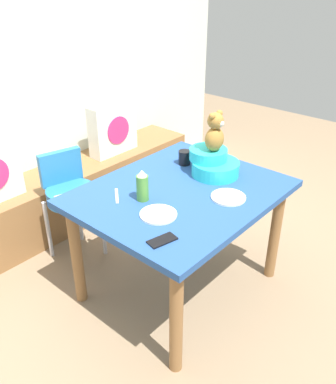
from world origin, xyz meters
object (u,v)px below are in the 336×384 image
object	(u,v)px
teddy_bear	(215,133)
highchair	(70,193)
dining_table	(180,205)
dinner_plate_near	(228,197)
infant_seat_teal	(213,163)
book_stack	(60,168)
ketchup_bottle	(142,186)
pillow_floral_right	(113,128)
coffee_mug	(185,157)
cell_phone	(162,240)
dinner_plate_far	(158,214)

from	to	relation	value
teddy_bear	highchair	bearing A→B (deg)	122.96
dining_table	highchair	xyz separation A→B (m)	(-0.23, 0.80, -0.12)
dinner_plate_near	infant_seat_teal	bearing A→B (deg)	52.06
book_stack	dining_table	bearing A→B (deg)	-89.69
dining_table	dinner_plate_near	world-z (taller)	dinner_plate_near
highchair	teddy_bear	world-z (taller)	teddy_bear
ketchup_bottle	dinner_plate_near	distance (m)	0.49
pillow_floral_right	ketchup_bottle	world-z (taller)	ketchup_bottle
highchair	teddy_bear	size ratio (longest dim) A/B	3.16
ketchup_bottle	coffee_mug	bearing A→B (deg)	13.24
infant_seat_teal	teddy_bear	xyz separation A→B (m)	(0.00, -0.00, 0.21)
cell_phone	dining_table	bearing A→B (deg)	-47.00
infant_seat_teal	pillow_floral_right	bearing A→B (deg)	78.43
ketchup_bottle	dinner_plate_far	size ratio (longest dim) A/B	0.92
infant_seat_teal	cell_phone	distance (m)	0.80
coffee_mug	cell_phone	world-z (taller)	coffee_mug
dinner_plate_far	cell_phone	size ratio (longest dim) A/B	1.39
pillow_floral_right	cell_phone	xyz separation A→B (m)	(-1.01, -1.48, 0.06)
dinner_plate_near	cell_phone	size ratio (longest dim) A/B	1.39
teddy_bear	coffee_mug	world-z (taller)	teddy_bear
teddy_bear	cell_phone	size ratio (longest dim) A/B	1.74
dining_table	dinner_plate_near	xyz separation A→B (m)	(0.10, -0.27, 0.11)
ketchup_bottle	dinner_plate_far	xyz separation A→B (m)	(-0.07, -0.18, -0.08)
coffee_mug	dinner_plate_near	bearing A→B (deg)	-112.06
book_stack	dinner_plate_far	bearing A→B (deg)	-102.26
teddy_bear	infant_seat_teal	bearing A→B (deg)	90.00
book_stack	infant_seat_teal	distance (m)	1.33
teddy_bear	ketchup_bottle	xyz separation A→B (m)	(-0.53, 0.10, -0.19)
dining_table	coffee_mug	size ratio (longest dim) A/B	9.98
dining_table	teddy_bear	size ratio (longest dim) A/B	4.79
teddy_bear	cell_phone	bearing A→B (deg)	-161.87
pillow_floral_right	book_stack	distance (m)	0.59
highchair	dinner_plate_near	world-z (taller)	highchair
dinner_plate_near	cell_phone	world-z (taller)	dinner_plate_near
dining_table	book_stack	bearing A→B (deg)	90.31
dinner_plate_far	cell_phone	distance (m)	0.23
dinner_plate_near	cell_phone	distance (m)	0.56
teddy_bear	dinner_plate_far	world-z (taller)	teddy_bear
dining_table	teddy_bear	bearing A→B (deg)	-2.55
pillow_floral_right	highchair	bearing A→B (deg)	-151.99
infant_seat_teal	book_stack	bearing A→B (deg)	103.86
cell_phone	infant_seat_teal	bearing A→B (deg)	-58.70
highchair	dinner_plate_near	distance (m)	1.14
coffee_mug	dining_table	bearing A→B (deg)	-144.47
dining_table	highchair	bearing A→B (deg)	105.80
coffee_mug	dinner_plate_near	size ratio (longest dim) A/B	0.60
highchair	cell_phone	size ratio (longest dim) A/B	5.49
infant_seat_teal	cell_phone	size ratio (longest dim) A/B	2.29
pillow_floral_right	infant_seat_teal	xyz separation A→B (m)	(-0.25, -1.23, 0.13)
highchair	cell_phone	bearing A→B (deg)	-102.11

